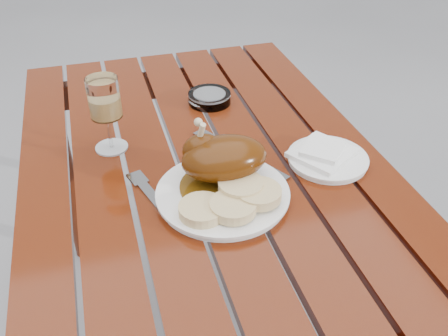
% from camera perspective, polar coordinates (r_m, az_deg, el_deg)
% --- Properties ---
extents(table, '(0.80, 1.20, 0.75)m').
position_cam_1_polar(table, '(1.39, -2.27, -11.30)').
color(table, '#6A280C').
rests_on(table, ground).
extents(dinner_plate, '(0.32, 0.32, 0.02)m').
position_cam_1_polar(dinner_plate, '(1.01, -0.15, -3.05)').
color(dinner_plate, white).
rests_on(dinner_plate, table).
extents(roast_duck, '(0.19, 0.17, 0.13)m').
position_cam_1_polar(roast_duck, '(1.02, -0.36, 1.12)').
color(roast_duck, '#553409').
rests_on(roast_duck, dinner_plate).
extents(bread_dumplings, '(0.21, 0.14, 0.03)m').
position_cam_1_polar(bread_dumplings, '(0.96, 1.13, -3.53)').
color(bread_dumplings, '#DCB786').
rests_on(bread_dumplings, dinner_plate).
extents(wine_glass, '(0.09, 0.09, 0.18)m').
position_cam_1_polar(wine_glass, '(1.15, -13.26, 5.93)').
color(wine_glass, tan).
rests_on(wine_glass, table).
extents(side_plate, '(0.22, 0.22, 0.01)m').
position_cam_1_polar(side_plate, '(1.14, 11.76, 1.00)').
color(side_plate, white).
rests_on(side_plate, table).
extents(napkin, '(0.17, 0.17, 0.01)m').
position_cam_1_polar(napkin, '(1.14, 11.17, 1.72)').
color(napkin, white).
rests_on(napkin, side_plate).
extents(ashtray, '(0.15, 0.15, 0.03)m').
position_cam_1_polar(ashtray, '(1.36, -1.67, 8.04)').
color(ashtray, '#B2B7BC').
rests_on(ashtray, table).
extents(fork, '(0.07, 0.17, 0.01)m').
position_cam_1_polar(fork, '(1.03, -8.08, -3.35)').
color(fork, gray).
rests_on(fork, table).
extents(knife, '(0.14, 0.22, 0.01)m').
position_cam_1_polar(knife, '(1.13, 2.51, 1.18)').
color(knife, gray).
rests_on(knife, table).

